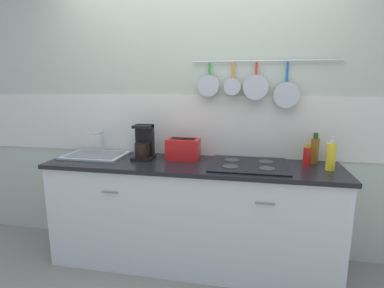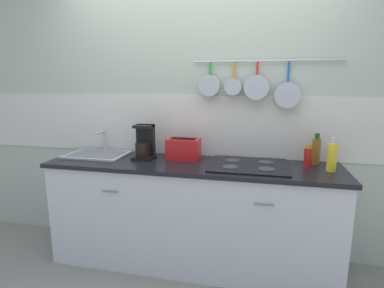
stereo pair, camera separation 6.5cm
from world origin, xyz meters
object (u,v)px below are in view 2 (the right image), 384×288
(toaster, at_px, (183,149))
(bottle_hot_sauce, at_px, (316,151))
(coffee_maker, at_px, (144,145))
(bottle_dish_soap, at_px, (308,157))
(bottle_cooking_wine, at_px, (332,156))

(toaster, relative_size, bottle_hot_sauce, 1.17)
(toaster, height_order, bottle_hot_sauce, bottle_hot_sauce)
(coffee_maker, bearing_deg, bottle_dish_soap, 0.93)
(coffee_maker, relative_size, bottle_dish_soap, 1.62)
(bottle_cooking_wine, bearing_deg, bottle_hot_sauce, 113.04)
(toaster, xyz_separation_m, bottle_cooking_wine, (1.17, -0.10, 0.02))
(bottle_hot_sauce, bearing_deg, toaster, -175.30)
(coffee_maker, distance_m, bottle_dish_soap, 1.35)
(bottle_dish_soap, xyz_separation_m, bottle_cooking_wine, (0.16, -0.08, 0.03))
(toaster, bearing_deg, bottle_dish_soap, -1.21)
(bottle_dish_soap, bearing_deg, toaster, 178.79)
(bottle_hot_sauce, bearing_deg, coffee_maker, -174.69)
(bottle_cooking_wine, bearing_deg, coffee_maker, 177.89)
(bottle_dish_soap, bearing_deg, coffee_maker, -179.07)
(coffee_maker, xyz_separation_m, bottle_dish_soap, (1.35, 0.02, -0.04))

